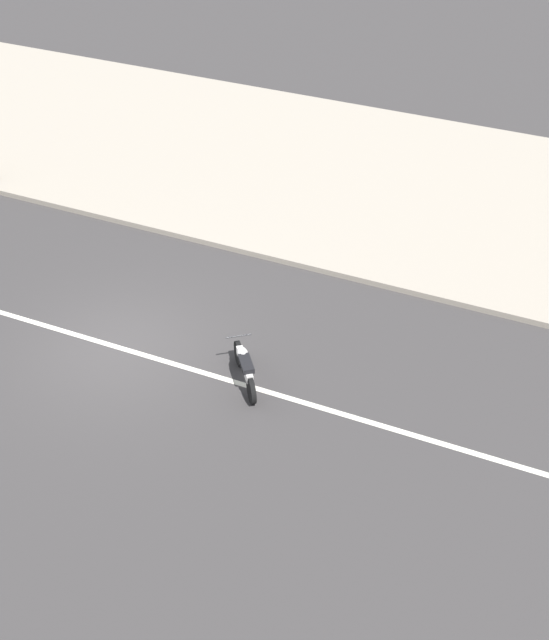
# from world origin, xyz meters

# --- Properties ---
(ground_plane) EXTENTS (160.00, 160.00, 0.00)m
(ground_plane) POSITION_xyz_m (0.00, 0.00, 0.00)
(ground_plane) COLOR #383535
(lane_centre_stripe) EXTENTS (50.40, 0.14, 0.01)m
(lane_centre_stripe) POSITION_xyz_m (0.00, 0.00, 0.00)
(lane_centre_stripe) COLOR silver
(lane_centre_stripe) RESTS_ON ground
(kerb_strip) EXTENTS (68.00, 10.00, 0.15)m
(kerb_strip) POSITION_xyz_m (0.00, 9.64, 0.07)
(kerb_strip) COLOR #9E9384
(kerb_strip) RESTS_ON ground
(motorcycle_0) EXTENTS (1.20, 1.50, 0.80)m
(motorcycle_0) POSITION_xyz_m (3.12, 0.12, 0.42)
(motorcycle_0) COLOR black
(motorcycle_0) RESTS_ON ground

